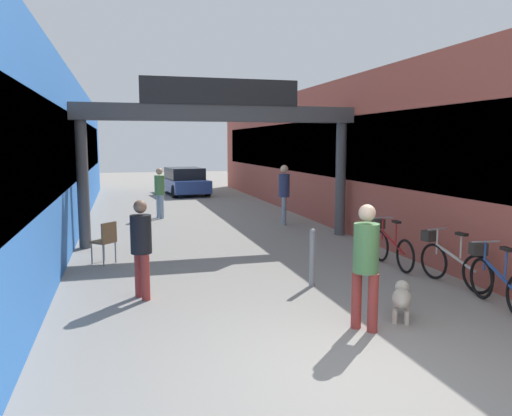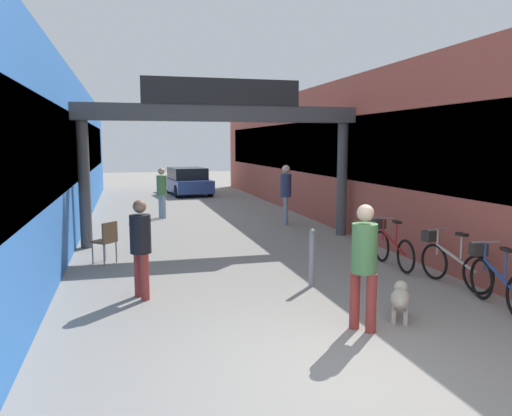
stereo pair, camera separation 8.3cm
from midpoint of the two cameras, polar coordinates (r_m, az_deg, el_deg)
name	(u,v)px [view 2 (the right image)]	position (r m, az deg, el deg)	size (l,w,h in m)	color
ground_plane	(355,373)	(5.91, 11.62, -18.01)	(80.00, 80.00, 0.00)	gray
storefront_left	(29,155)	(16.00, -24.40, 5.49)	(3.00, 26.00, 4.34)	blue
storefront_right	(350,154)	(17.47, 10.88, 6.12)	(3.00, 26.00, 4.34)	#B25142
arcade_sign_gateway	(221,127)	(12.78, -3.80, 9.21)	(7.40, 0.47, 4.11)	#4C4C4F
pedestrian_with_dog	(364,259)	(6.85, 12.59, -5.72)	(0.48, 0.48, 1.72)	#99332D
pedestrian_companion	(141,243)	(8.29, -12.77, -3.89)	(0.45, 0.45, 1.62)	#99332D
pedestrian_carrying_crate	(286,190)	(15.53, 3.58, 2.05)	(0.44, 0.44, 1.85)	#8C9EB2
pedestrian_elderly_walking	(162,189)	(17.13, -10.58, 2.10)	(0.44, 0.44, 1.70)	#8C9EB2
dog_on_leash	(401,298)	(7.59, 16.50, -9.79)	(0.57, 0.71, 0.51)	beige
bicycle_blue_nearest	(496,279)	(8.63, 25.97, -7.34)	(0.46, 1.68, 0.98)	black
bicycle_silver_second	(450,261)	(9.62, 21.57, -5.64)	(0.46, 1.68, 0.98)	black
bicycle_red_third	(391,245)	(10.69, 15.34, -4.10)	(0.46, 1.69, 0.98)	black
bollard_post_metal	(312,257)	(8.90, 6.67, -5.60)	(0.10, 0.10, 1.04)	gray
cafe_chair_wood_nearer	(107,238)	(10.92, -16.50, -3.36)	(0.57, 0.57, 0.89)	gray
parked_car_blue	(187,181)	(24.96, -7.81, 3.03)	(2.18, 4.17, 1.33)	#2D478C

